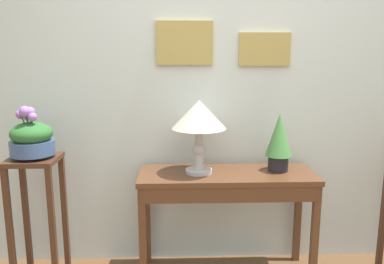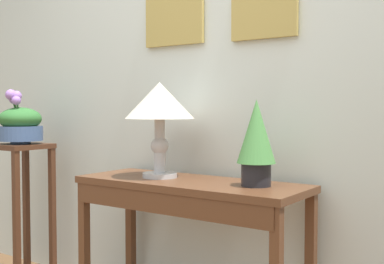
% 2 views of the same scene
% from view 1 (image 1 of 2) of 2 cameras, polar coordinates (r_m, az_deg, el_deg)
% --- Properties ---
extents(back_wall_with_art, '(9.00, 0.13, 2.80)m').
position_cam_1_polar(back_wall_with_art, '(2.86, 3.87, 8.26)').
color(back_wall_with_art, silver).
rests_on(back_wall_with_art, ground).
extents(console_table, '(1.19, 0.43, 0.76)m').
position_cam_1_polar(console_table, '(2.68, 5.13, -8.26)').
color(console_table, '#56331E').
rests_on(console_table, ground).
extents(table_lamp, '(0.36, 0.36, 0.49)m').
position_cam_1_polar(table_lamp, '(2.57, 1.03, 1.99)').
color(table_lamp, '#B7B7BC').
rests_on(table_lamp, console_table).
extents(potted_plant_on_console, '(0.18, 0.18, 0.40)m').
position_cam_1_polar(potted_plant_on_console, '(2.71, 12.58, -1.10)').
color(potted_plant_on_console, black).
rests_on(potted_plant_on_console, console_table).
extents(pedestal_stand_left, '(0.31, 0.31, 0.90)m').
position_cam_1_polar(pedestal_stand_left, '(2.86, -21.44, -12.20)').
color(pedestal_stand_left, '#472819').
rests_on(pedestal_stand_left, ground).
extents(planter_bowl_wide_left, '(0.28, 0.28, 0.34)m').
position_cam_1_polar(planter_bowl_wide_left, '(2.69, -22.35, -0.81)').
color(planter_bowl_wide_left, '#3D5684').
rests_on(planter_bowl_wide_left, pedestal_stand_left).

